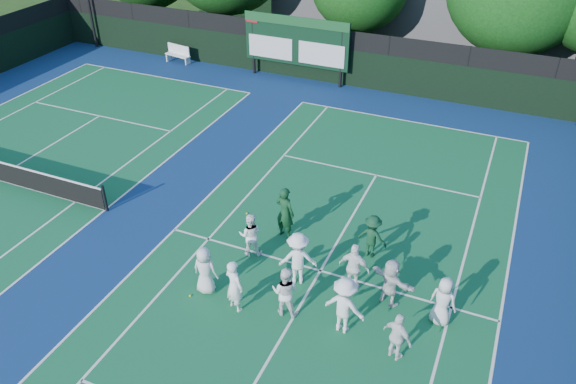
% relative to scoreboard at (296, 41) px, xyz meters
% --- Properties ---
extents(ground, '(120.00, 120.00, 0.00)m').
position_rel_scoreboard_xyz_m(ground, '(7.01, -15.59, -2.19)').
color(ground, '#1E3B10').
rests_on(ground, ground).
extents(court_apron, '(34.00, 32.00, 0.01)m').
position_rel_scoreboard_xyz_m(court_apron, '(1.01, -14.59, -2.19)').
color(court_apron, navy).
rests_on(court_apron, ground).
extents(near_court, '(11.05, 23.85, 0.01)m').
position_rel_scoreboard_xyz_m(near_court, '(7.01, -14.59, -2.18)').
color(near_court, '#125B32').
rests_on(near_court, ground).
extents(back_fence, '(34.00, 0.08, 3.00)m').
position_rel_scoreboard_xyz_m(back_fence, '(1.01, 0.41, -0.83)').
color(back_fence, black).
rests_on(back_fence, ground).
extents(scoreboard, '(6.00, 0.21, 3.55)m').
position_rel_scoreboard_xyz_m(scoreboard, '(0.00, 0.00, 0.00)').
color(scoreboard, black).
rests_on(scoreboard, ground).
extents(clubhouse, '(18.00, 6.00, 4.00)m').
position_rel_scoreboard_xyz_m(clubhouse, '(5.01, 8.41, -0.19)').
color(clubhouse, '#525256').
rests_on(clubhouse, ground).
extents(bench, '(1.72, 0.73, 1.05)m').
position_rel_scoreboard_xyz_m(bench, '(-7.54, -0.21, -1.62)').
color(bench, white).
rests_on(bench, ground).
extents(tennis_ball_0, '(0.07, 0.07, 0.07)m').
position_rel_scoreboard_xyz_m(tennis_ball_0, '(3.82, -17.25, -2.16)').
color(tennis_ball_0, '#CCE51A').
rests_on(tennis_ball_0, ground).
extents(tennis_ball_1, '(0.07, 0.07, 0.07)m').
position_rel_scoreboard_xyz_m(tennis_ball_1, '(9.19, -13.33, -2.16)').
color(tennis_ball_1, '#CCE51A').
rests_on(tennis_ball_1, ground).
extents(tennis_ball_3, '(0.07, 0.07, 0.07)m').
position_rel_scoreboard_xyz_m(tennis_ball_3, '(3.43, -12.72, -2.16)').
color(tennis_ball_3, '#CCE51A').
rests_on(tennis_ball_3, ground).
extents(tennis_ball_4, '(0.07, 0.07, 0.07)m').
position_rel_scoreboard_xyz_m(tennis_ball_4, '(9.13, -14.02, -2.16)').
color(tennis_ball_4, '#CCE51A').
rests_on(tennis_ball_4, ground).
extents(player_front_0, '(0.80, 0.53, 1.61)m').
position_rel_scoreboard_xyz_m(player_front_0, '(4.15, -16.80, -1.39)').
color(player_front_0, silver).
rests_on(player_front_0, ground).
extents(player_front_1, '(0.75, 0.62, 1.75)m').
position_rel_scoreboard_xyz_m(player_front_1, '(5.30, -17.11, -1.32)').
color(player_front_1, white).
rests_on(player_front_1, ground).
extents(player_front_2, '(0.87, 0.72, 1.64)m').
position_rel_scoreboard_xyz_m(player_front_2, '(6.71, -16.69, -1.37)').
color(player_front_2, white).
rests_on(player_front_2, ground).
extents(player_front_3, '(1.25, 0.81, 1.83)m').
position_rel_scoreboard_xyz_m(player_front_3, '(8.46, -16.64, -1.28)').
color(player_front_3, white).
rests_on(player_front_3, ground).
extents(player_front_4, '(0.97, 0.71, 1.52)m').
position_rel_scoreboard_xyz_m(player_front_4, '(10.06, -17.03, -1.43)').
color(player_front_4, white).
rests_on(player_front_4, ground).
extents(player_back_0, '(0.92, 0.83, 1.56)m').
position_rel_scoreboard_xyz_m(player_back_0, '(4.58, -14.67, -1.41)').
color(player_back_0, white).
rests_on(player_back_0, ground).
extents(player_back_1, '(1.34, 1.08, 1.81)m').
position_rel_scoreboard_xyz_m(player_back_1, '(6.53, -15.31, -1.28)').
color(player_back_1, white).
rests_on(player_back_1, ground).
extents(player_back_2, '(1.01, 0.47, 1.68)m').
position_rel_scoreboard_xyz_m(player_back_2, '(8.20, -14.95, -1.35)').
color(player_back_2, white).
rests_on(player_back_2, ground).
extents(player_back_3, '(1.55, 0.99, 1.60)m').
position_rel_scoreboard_xyz_m(player_back_3, '(9.35, -15.10, -1.39)').
color(player_back_3, silver).
rests_on(player_back_3, ground).
extents(player_back_4, '(0.88, 0.68, 1.59)m').
position_rel_scoreboard_xyz_m(player_back_4, '(10.90, -15.27, -1.40)').
color(player_back_4, silver).
rests_on(player_back_4, ground).
extents(coach_left, '(0.80, 0.63, 1.95)m').
position_rel_scoreboard_xyz_m(coach_left, '(5.23, -13.33, -1.22)').
color(coach_left, '#0F391D').
rests_on(coach_left, ground).
extents(coach_right, '(1.07, 0.71, 1.55)m').
position_rel_scoreboard_xyz_m(coach_right, '(8.24, -13.18, -1.42)').
color(coach_right, '#0F3920').
rests_on(coach_right, ground).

